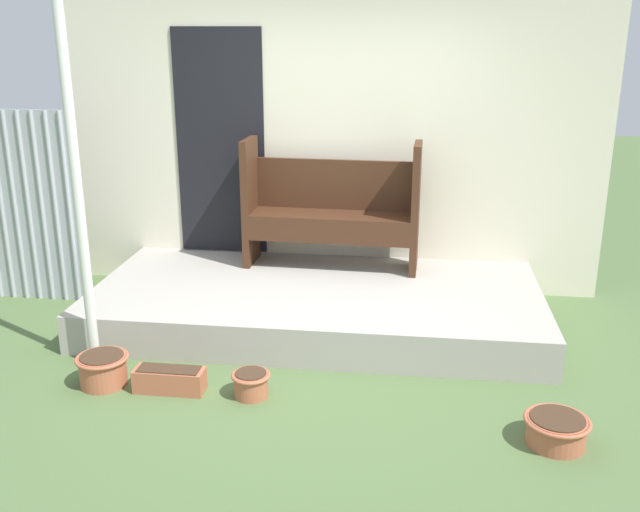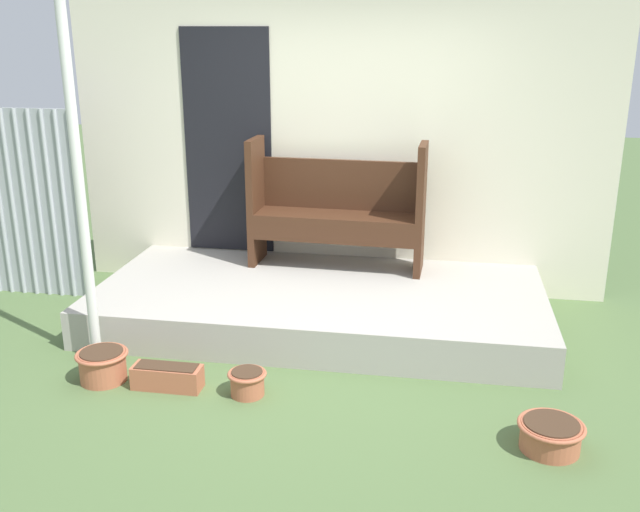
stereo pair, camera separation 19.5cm
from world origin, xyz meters
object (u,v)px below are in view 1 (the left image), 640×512
object	(u,v)px
bench	(332,204)
planter_box_rect	(170,380)
flower_pot_left	(103,368)
support_post	(78,196)
flower_pot_right	(556,429)
flower_pot_middle	(251,383)

from	to	relation	value
bench	planter_box_rect	xyz separation A→B (m)	(-0.87, -1.85, -0.77)
flower_pot_left	planter_box_rect	xyz separation A→B (m)	(0.47, -0.03, -0.04)
support_post	flower_pot_left	distance (m)	1.17
bench	flower_pot_right	xyz separation A→B (m)	(1.56, -2.18, -0.76)
support_post	flower_pot_middle	bearing A→B (deg)	-14.30
planter_box_rect	support_post	bearing A→B (deg)	154.80
bench	planter_box_rect	world-z (taller)	bench
flower_pot_right	flower_pot_middle	bearing A→B (deg)	170.24
support_post	bench	size ratio (longest dim) A/B	1.64
flower_pot_middle	support_post	bearing A→B (deg)	165.70
planter_box_rect	flower_pot_middle	bearing A→B (deg)	0.17
flower_pot_left	flower_pot_right	xyz separation A→B (m)	(2.90, -0.35, -0.02)
flower_pot_left	planter_box_rect	size ratio (longest dim) A/B	0.76
support_post	flower_pot_middle	size ratio (longest dim) A/B	9.54
support_post	flower_pot_left	xyz separation A→B (m)	(0.19, -0.28, -1.12)
flower_pot_middle	flower_pot_right	xyz separation A→B (m)	(1.87, -0.32, 0.00)
flower_pot_left	flower_pot_right	bearing A→B (deg)	-6.88
flower_pot_left	flower_pot_right	size ratio (longest dim) A/B	0.93
flower_pot_left	planter_box_rect	bearing A→B (deg)	-3.53
flower_pot_left	support_post	bearing A→B (deg)	123.65
flower_pot_left	flower_pot_middle	size ratio (longest dim) A/B	1.37
bench	flower_pot_right	world-z (taller)	bench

